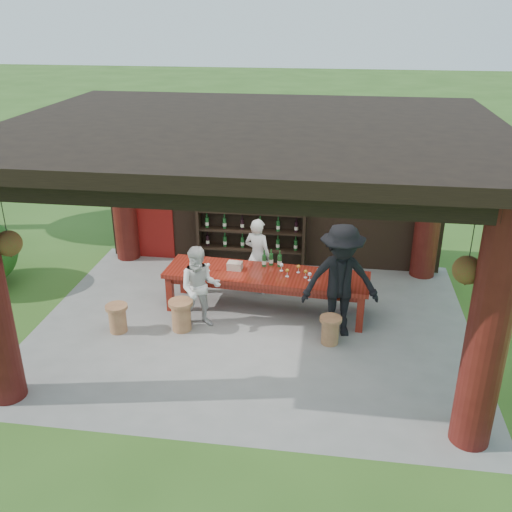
# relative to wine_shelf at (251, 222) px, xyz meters

# --- Properties ---
(ground) EXTENTS (90.00, 90.00, 0.00)m
(ground) POSITION_rel_wine_shelf_xyz_m (0.40, -2.45, -1.00)
(ground) COLOR #2D5119
(ground) RESTS_ON ground
(pavilion) EXTENTS (7.50, 6.00, 3.60)m
(pavilion) POSITION_rel_wine_shelf_xyz_m (0.38, -2.02, 1.13)
(pavilion) COLOR slate
(pavilion) RESTS_ON ground
(wine_shelf) EXTENTS (2.27, 0.34, 2.00)m
(wine_shelf) POSITION_rel_wine_shelf_xyz_m (0.00, 0.00, 0.00)
(wine_shelf) COLOR black
(wine_shelf) RESTS_ON ground
(tasting_table) EXTENTS (3.69, 1.21, 0.75)m
(tasting_table) POSITION_rel_wine_shelf_xyz_m (0.55, -1.87, -0.37)
(tasting_table) COLOR #61180D
(tasting_table) RESTS_ON ground
(stool_near_left) EXTENTS (0.41, 0.41, 0.55)m
(stool_near_left) POSITION_rel_wine_shelf_xyz_m (-0.79, -2.74, -0.72)
(stool_near_left) COLOR brown
(stool_near_left) RESTS_ON ground
(stool_near_right) EXTENTS (0.36, 0.36, 0.47)m
(stool_near_right) POSITION_rel_wine_shelf_xyz_m (1.73, -2.81, -0.75)
(stool_near_right) COLOR brown
(stool_near_right) RESTS_ON ground
(stool_far_left) EXTENTS (0.38, 0.38, 0.50)m
(stool_far_left) POSITION_rel_wine_shelf_xyz_m (-1.84, -2.95, -0.74)
(stool_far_left) COLOR brown
(stool_far_left) RESTS_ON ground
(host) EXTENTS (0.64, 0.53, 1.49)m
(host) POSITION_rel_wine_shelf_xyz_m (0.29, -1.12, -0.26)
(host) COLOR silver
(host) RESTS_ON ground
(guest_woman) EXTENTS (0.82, 0.70, 1.46)m
(guest_woman) POSITION_rel_wine_shelf_xyz_m (-0.49, -2.55, -0.27)
(guest_woman) COLOR silver
(guest_woman) RESTS_ON ground
(guest_man) EXTENTS (1.36, 0.91, 1.96)m
(guest_man) POSITION_rel_wine_shelf_xyz_m (1.85, -2.48, -0.03)
(guest_man) COLOR black
(guest_man) RESTS_ON ground
(table_bottles) EXTENTS (0.36, 0.16, 0.31)m
(table_bottles) POSITION_rel_wine_shelf_xyz_m (0.61, -1.55, -0.10)
(table_bottles) COLOR #194C1E
(table_bottles) RESTS_ON tasting_table
(table_glasses) EXTENTS (2.24, 0.38, 0.15)m
(table_glasses) POSITION_rel_wine_shelf_xyz_m (1.01, -1.90, -0.18)
(table_glasses) COLOR silver
(table_glasses) RESTS_ON tasting_table
(napkin_basket) EXTENTS (0.27, 0.20, 0.14)m
(napkin_basket) POSITION_rel_wine_shelf_xyz_m (-0.03, -1.79, -0.18)
(napkin_basket) COLOR #BF6672
(napkin_basket) RESTS_ON tasting_table
(shrubs) EXTENTS (13.65, 9.04, 1.36)m
(shrubs) POSITION_rel_wine_shelf_xyz_m (1.74, -2.10, -0.44)
(shrubs) COLOR #194C14
(shrubs) RESTS_ON ground
(trees) EXTENTS (20.49, 9.60, 4.80)m
(trees) POSITION_rel_wine_shelf_xyz_m (3.77, -1.33, 2.36)
(trees) COLOR #3F2819
(trees) RESTS_ON ground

